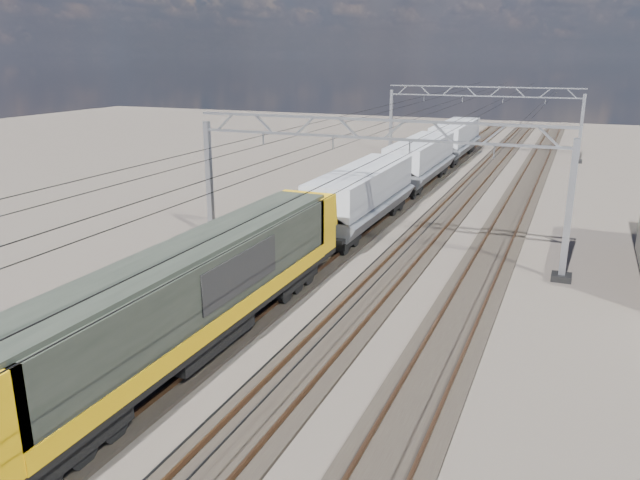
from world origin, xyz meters
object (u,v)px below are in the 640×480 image
at_px(catenary_gantry_far, 481,119).
at_px(catenary_gantry_mid, 369,183).
at_px(hopper_wagon_mid, 420,158).
at_px(hopper_wagon_third, 455,137).
at_px(locomotive, 193,292).
at_px(hopper_wagon_lead, 362,193).

bearing_deg(catenary_gantry_far, catenary_gantry_mid, -90.00).
xyz_separation_m(hopper_wagon_mid, hopper_wagon_third, (0.00, 14.20, 0.00)).
relative_size(locomotive, hopper_wagon_lead, 1.62).
distance_m(catenary_gantry_mid, catenary_gantry_far, 36.00).
bearing_deg(locomotive, hopper_wagon_mid, 90.00).
bearing_deg(hopper_wagon_lead, locomotive, -90.00).
relative_size(locomotive, hopper_wagon_mid, 1.62).
bearing_deg(hopper_wagon_lead, hopper_wagon_third, 90.00).
xyz_separation_m(catenary_gantry_far, locomotive, (-2.00, -48.92, -1.58)).
bearing_deg(catenary_gantry_far, locomotive, -92.34).
height_order(locomotive, hopper_wagon_lead, locomotive).
bearing_deg(hopper_wagon_third, catenary_gantry_far, 54.73).
relative_size(catenary_gantry_far, locomotive, 0.94).
bearing_deg(hopper_wagon_third, locomotive, -90.00).
distance_m(catenary_gantry_mid, locomotive, 13.17).
distance_m(hopper_wagon_mid, hopper_wagon_third, 14.20).
distance_m(hopper_wagon_lead, hopper_wagon_third, 28.40).
height_order(catenary_gantry_far, hopper_wagon_lead, catenary_gantry_far).
xyz_separation_m(catenary_gantry_mid, hopper_wagon_mid, (-2.00, 18.97, -1.67)).
bearing_deg(catenary_gantry_mid, locomotive, -98.80).
relative_size(catenary_gantry_mid, hopper_wagon_mid, 1.53).
height_order(locomotive, hopper_wagon_mid, locomotive).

